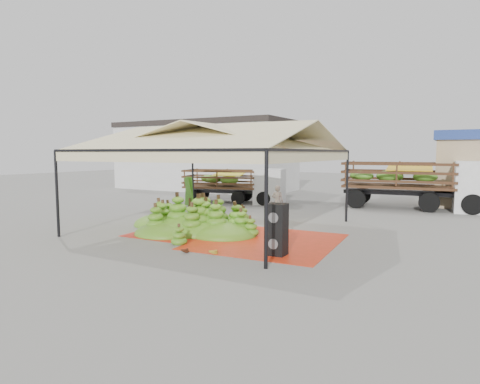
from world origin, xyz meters
The scene contains 17 objects.
ground centered at (0.00, 0.00, 0.00)m, with size 90.00×90.00×0.00m, color slate.
canopy_tent centered at (0.00, 0.00, 3.30)m, with size 8.10×8.10×4.00m.
building_white centered at (-10.00, 14.00, 2.71)m, with size 14.30×6.30×5.40m.
tarp_left centered at (-0.31, -1.01, 0.01)m, with size 3.95×3.76×0.01m, color red.
tarp_right centered at (2.72, -1.15, 0.01)m, with size 4.40×4.62×0.01m, color red.
banana_heap centered at (-0.59, -0.76, 0.63)m, with size 5.87×4.82×1.26m, color #4A831B.
hand_yellow_a centered at (2.00, -3.42, 0.10)m, with size 0.45×0.37×0.21m, color #BB9025.
hand_yellow_b centered at (-1.35, -1.89, 0.11)m, with size 0.48×0.39×0.22m, color #B59824.
hand_red_a centered at (1.40, -1.02, 0.09)m, with size 0.40×0.33×0.18m, color #552613.
hand_red_b centered at (1.16, -3.70, 0.10)m, with size 0.44×0.36×0.20m, color #512812.
hand_green centered at (-2.11, -1.71, 0.11)m, with size 0.46×0.38×0.21m, color #387D1A.
hanging_bunches centered at (-0.58, 0.37, 2.62)m, with size 4.74×0.24×0.20m.
speaker_stack centered at (3.70, -2.65, 0.75)m, with size 0.54×0.47×1.49m.
banana_leaves centered at (-2.44, 1.62, 0.00)m, with size 0.96×1.36×3.70m, color #366D1D, non-canonical shape.
vendor centered at (1.03, 3.49, 0.74)m, with size 0.54×0.35×1.47m, color gray.
truck_left centered at (-3.23, 7.47, 1.23)m, with size 6.12×3.29×2.00m.
truck_right centered at (6.50, 9.75, 1.55)m, with size 7.50×3.05×2.52m.
Camera 1 is at (8.24, -12.98, 2.92)m, focal length 30.00 mm.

